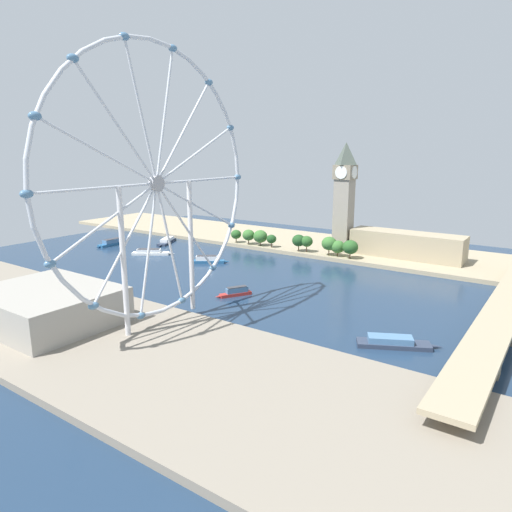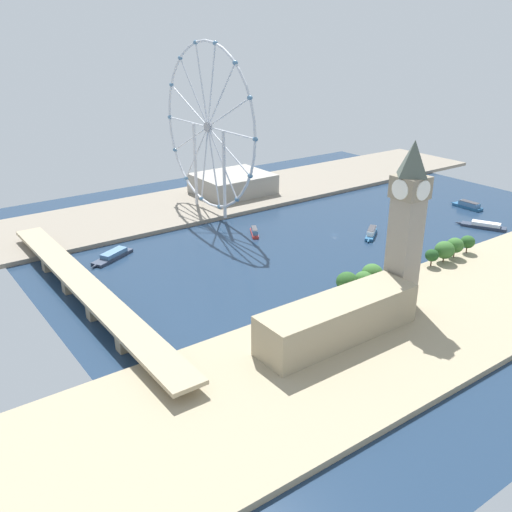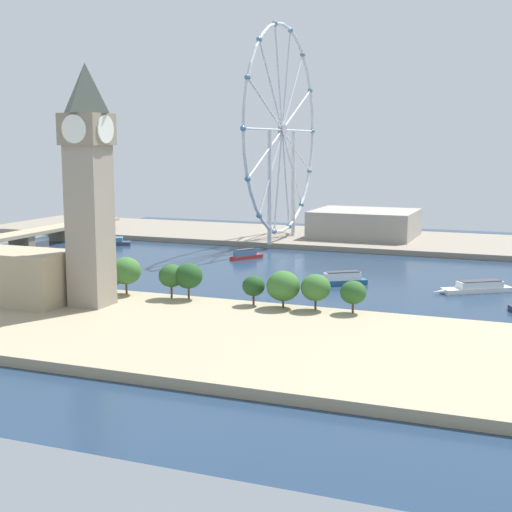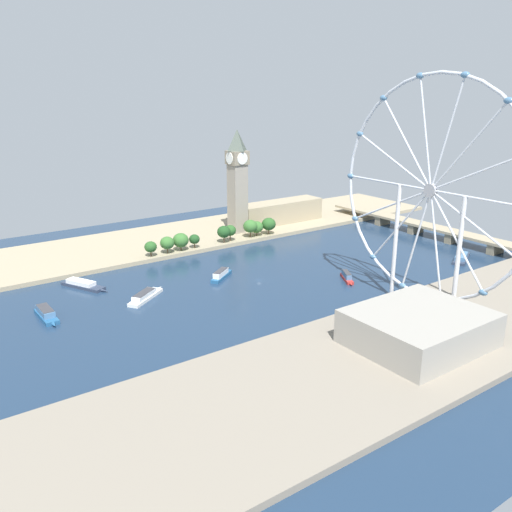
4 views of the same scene
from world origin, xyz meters
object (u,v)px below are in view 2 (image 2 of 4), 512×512
object	(u,v)px
riverside_hall	(233,183)
tour_boat_3	(113,256)
ferris_wheel	(208,128)
tour_boat_0	(418,217)
tour_boat_1	(371,233)
clock_tower	(407,223)
tour_boat_2	(484,225)
tour_boat_5	(468,205)
tour_boat_4	(254,232)
parliament_block	(338,319)
river_bridge	(87,290)

from	to	relation	value
riverside_hall	tour_boat_3	bearing A→B (deg)	117.35
ferris_wheel	tour_boat_0	size ratio (longest dim) A/B	4.09
ferris_wheel	tour_boat_1	size ratio (longest dim) A/B	5.05
riverside_hall	clock_tower	bearing A→B (deg)	168.26
tour_boat_2	tour_boat_5	size ratio (longest dim) A/B	1.23
tour_boat_1	tour_boat_4	world-z (taller)	tour_boat_1
tour_boat_1	tour_boat_0	bearing A→B (deg)	150.21
tour_boat_0	tour_boat_5	xyz separation A→B (m)	(-5.48, -55.75, 0.42)
parliament_block	ferris_wheel	xyz separation A→B (m)	(198.79, -53.37, 54.50)
tour_boat_1	tour_boat_2	size ratio (longest dim) A/B	0.71
tour_boat_0	tour_boat_4	size ratio (longest dim) A/B	1.48
tour_boat_3	tour_boat_5	distance (m)	283.70
parliament_block	tour_boat_1	world-z (taller)	parliament_block
tour_boat_4	tour_boat_0	bearing A→B (deg)	-81.16
tour_boat_1	tour_boat_4	xyz separation A→B (m)	(50.87, 64.53, -0.21)
tour_boat_2	tour_boat_3	size ratio (longest dim) A/B	1.01
riverside_hall	tour_boat_3	distance (m)	158.71
riverside_hall	tour_boat_5	bearing A→B (deg)	-136.39
parliament_block	river_bridge	bearing A→B (deg)	36.33
parliament_block	tour_boat_5	distance (m)	247.86
tour_boat_0	tour_boat_3	bearing A→B (deg)	-50.79
ferris_wheel	tour_boat_3	size ratio (longest dim) A/B	3.64
river_bridge	tour_boat_5	distance (m)	310.54
river_bridge	tour_boat_4	distance (m)	137.44
tour_boat_4	ferris_wheel	bearing A→B (deg)	30.15
tour_boat_0	ferris_wheel	bearing A→B (deg)	-75.14
river_bridge	tour_boat_3	world-z (taller)	river_bridge
tour_boat_1	tour_boat_4	bearing A→B (deg)	-73.34
clock_tower	parliament_block	size ratio (longest dim) A/B	1.03
tour_boat_3	tour_boat_4	world-z (taller)	tour_boat_4
parliament_block	tour_boat_2	world-z (taller)	parliament_block
tour_boat_0	tour_boat_2	distance (m)	47.43
clock_tower	tour_boat_4	size ratio (longest dim) A/B	4.09
tour_boat_0	tour_boat_2	xyz separation A→B (m)	(-41.06, -23.73, -0.18)
tour_boat_4	tour_boat_5	world-z (taller)	tour_boat_5
tour_boat_0	tour_boat_3	world-z (taller)	tour_boat_0
riverside_hall	river_bridge	bearing A→B (deg)	125.14
tour_boat_0	tour_boat_4	distance (m)	129.31
tour_boat_5	riverside_hall	bearing A→B (deg)	43.27
ferris_wheel	tour_boat_2	distance (m)	215.07
clock_tower	tour_boat_3	distance (m)	184.42
tour_boat_5	tour_boat_0	bearing A→B (deg)	84.04
clock_tower	tour_boat_4	xyz separation A→B (m)	(134.70, -4.59, -45.00)
parliament_block	tour_boat_0	world-z (taller)	parliament_block
parliament_block	ferris_wheel	world-z (taller)	ferris_wheel
parliament_block	river_bridge	xyz separation A→B (m)	(107.72, 79.22, -5.20)
parliament_block	tour_boat_2	size ratio (longest dim) A/B	2.38
ferris_wheel	tour_boat_2	size ratio (longest dim) A/B	3.61
parliament_block	ferris_wheel	size ratio (longest dim) A/B	0.66
ferris_wheel	tour_boat_3	xyz separation A→B (m)	(-40.40, 97.91, -65.17)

